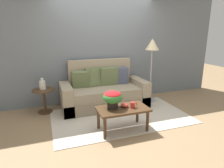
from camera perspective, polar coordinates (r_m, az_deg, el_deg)
The scene contains 11 objects.
ground_plane at distance 4.15m, azimuth 2.59°, elevation -9.53°, with size 14.00×14.00×0.00m, color #997A56.
wall_back at distance 4.92m, azimuth -2.60°, elevation 12.31°, with size 6.40×0.12×2.98m, color slate.
area_rug at distance 4.15m, azimuth 2.55°, elevation -9.42°, with size 2.79×1.63×0.01m, color beige.
couch at distance 4.63m, azimuth -2.47°, elevation -2.32°, with size 1.98×0.88×1.08m.
coffee_table at distance 3.48m, azimuth 3.14°, elevation -7.96°, with size 0.90×0.51×0.43m.
side_table at distance 4.47m, azimuth -19.22°, elevation -3.48°, with size 0.47×0.47×0.53m.
floor_lamp at distance 4.88m, azimuth 11.61°, elevation 9.45°, with size 0.33×0.33×1.57m.
potted_plant at distance 3.40m, azimuth 0.17°, elevation -3.96°, with size 0.35×0.35×0.30m.
coffee_mug at distance 3.47m, azimuth 6.10°, elevation -6.10°, with size 0.13×0.08×0.10m.
snack_bowl at distance 3.49m, azimuth 3.69°, elevation -6.19°, with size 0.14×0.14×0.07m.
table_vase at distance 4.41m, azimuth -19.66°, elevation -0.20°, with size 0.13×0.13×0.25m.
Camera 1 is at (-1.43, -3.49, 1.73)m, focal length 31.31 mm.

